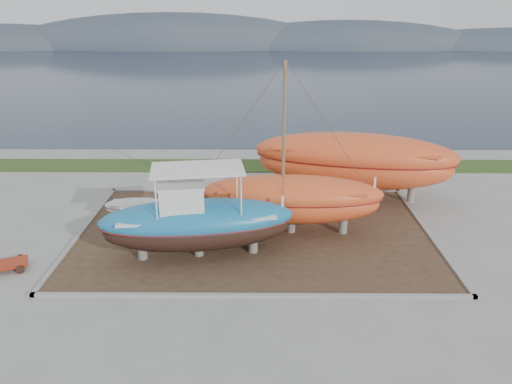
# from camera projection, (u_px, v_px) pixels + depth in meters

# --- Properties ---
(ground) EXTENTS (140.00, 140.00, 0.00)m
(ground) POSITION_uv_depth(u_px,v_px,m) (254.00, 272.00, 22.49)
(ground) COLOR gray
(ground) RESTS_ON ground
(dirt_patch) EXTENTS (18.00, 12.00, 0.06)m
(dirt_patch) POSITION_uv_depth(u_px,v_px,m) (255.00, 233.00, 26.22)
(dirt_patch) COLOR #422D1E
(dirt_patch) RESTS_ON ground
(curb_frame) EXTENTS (18.60, 12.60, 0.15)m
(curb_frame) POSITION_uv_depth(u_px,v_px,m) (255.00, 232.00, 26.21)
(curb_frame) COLOR gray
(curb_frame) RESTS_ON ground
(grass_strip) EXTENTS (44.00, 3.00, 0.08)m
(grass_strip) POSITION_uv_depth(u_px,v_px,m) (256.00, 166.00, 36.97)
(grass_strip) COLOR #284219
(grass_strip) RESTS_ON ground
(sea) EXTENTS (260.00, 100.00, 0.04)m
(sea) POSITION_uv_depth(u_px,v_px,m) (258.00, 71.00, 87.92)
(sea) COLOR #1D273A
(sea) RESTS_ON ground
(mountain_ridge) EXTENTS (200.00, 36.00, 20.00)m
(mountain_ridge) POSITION_uv_depth(u_px,v_px,m) (259.00, 46.00, 139.33)
(mountain_ridge) COLOR #333D49
(mountain_ridge) RESTS_ON ground
(blue_caique) EXTENTS (9.39, 4.09, 4.37)m
(blue_caique) POSITION_uv_depth(u_px,v_px,m) (197.00, 213.00, 23.08)
(blue_caique) COLOR #1B72AA
(blue_caique) RESTS_ON dirt_patch
(white_dinghy) EXTENTS (3.76, 1.48, 1.12)m
(white_dinghy) POSITION_uv_depth(u_px,v_px,m) (139.00, 209.00, 27.71)
(white_dinghy) COLOR white
(white_dinghy) RESTS_ON dirt_patch
(orange_sailboat) EXTENTS (9.50, 3.18, 8.80)m
(orange_sailboat) POSITION_uv_depth(u_px,v_px,m) (293.00, 151.00, 24.73)
(orange_sailboat) COLOR #DF4E22
(orange_sailboat) RESTS_ON dirt_patch
(orange_bare_hull) EXTENTS (12.59, 5.97, 3.97)m
(orange_bare_hull) POSITION_uv_depth(u_px,v_px,m) (354.00, 167.00, 30.11)
(orange_bare_hull) COLOR #DF4E22
(orange_bare_hull) RESTS_ON dirt_patch
(red_trailer) EXTENTS (2.79, 2.12, 0.35)m
(red_trailer) POSITION_uv_depth(u_px,v_px,m) (8.00, 266.00, 22.60)
(red_trailer) COLOR #A62C12
(red_trailer) RESTS_ON ground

